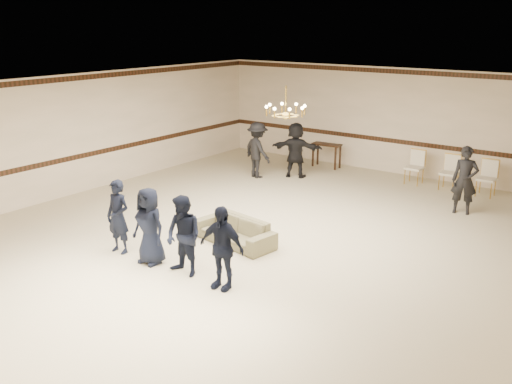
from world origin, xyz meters
TOP-DOWN VIEW (x-y plane):
  - room at (0.00, 0.00)m, footprint 12.01×14.01m
  - chair_rail at (0.00, 6.99)m, footprint 12.00×0.02m
  - crown_molding at (0.00, 6.99)m, footprint 12.00×0.02m
  - chandelier at (0.00, 1.00)m, footprint 0.94×0.94m
  - boy_a at (-1.84, -2.23)m, footprint 0.58×0.40m
  - boy_b at (-0.94, -2.23)m, footprint 0.74×0.49m
  - boy_c at (-0.04, -2.23)m, footprint 0.77×0.62m
  - boy_d at (0.86, -2.23)m, footprint 0.92×0.45m
  - settee at (-0.28, -0.46)m, footprint 1.97×1.01m
  - adult_left at (-3.03, 4.08)m, footprint 1.21×0.93m
  - adult_mid at (-2.13, 4.78)m, footprint 1.62×0.96m
  - adult_right at (2.97, 4.38)m, footprint 0.69×0.54m
  - banquet_chair_left at (1.03, 6.17)m, footprint 0.48×0.48m
  - banquet_chair_mid at (2.03, 6.17)m, footprint 0.50×0.50m
  - banquet_chair_right at (3.03, 6.17)m, footprint 0.48×0.48m
  - console_table at (-1.97, 6.37)m, footprint 0.95×0.46m

SIDE VIEW (x-z plane):
  - settee at x=-0.28m, z-range 0.00..0.55m
  - console_table at x=-1.97m, z-range 0.00..0.77m
  - banquet_chair_left at x=1.03m, z-range 0.00..0.97m
  - banquet_chair_mid at x=2.03m, z-range 0.00..0.97m
  - banquet_chair_right at x=3.03m, z-range 0.00..0.97m
  - boy_a at x=-1.84m, z-range 0.00..1.51m
  - boy_b at x=-0.94m, z-range 0.00..1.51m
  - boy_c at x=-0.04m, z-range 0.00..1.51m
  - boy_d at x=0.86m, z-range 0.00..1.51m
  - adult_left at x=-3.03m, z-range 0.00..1.66m
  - adult_mid at x=-2.13m, z-range 0.00..1.66m
  - adult_right at x=2.97m, z-range 0.00..1.66m
  - chair_rail at x=0.00m, z-range 0.93..1.07m
  - room at x=0.00m, z-range -0.01..3.20m
  - chandelier at x=0.00m, z-range 2.43..3.32m
  - crown_molding at x=0.00m, z-range 3.01..3.15m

